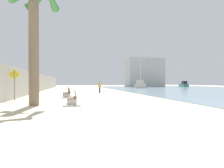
# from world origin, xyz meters

# --- Properties ---
(ground_plane) EXTENTS (120.00, 120.00, 0.00)m
(ground_plane) POSITION_xyz_m (0.00, 18.00, 0.00)
(ground_plane) COLOR beige
(seawall) EXTENTS (0.80, 64.00, 2.84)m
(seawall) POSITION_xyz_m (-7.50, 18.00, 1.42)
(seawall) COLOR #ADAAA3
(seawall) RESTS_ON ground
(water_bay) EXTENTS (36.00, 68.00, 0.04)m
(water_bay) POSITION_xyz_m (24.00, 18.00, 0.02)
(water_bay) COLOR #7A99A8
(water_bay) RESTS_ON ground
(palm_tree) EXTENTS (3.32, 3.40, 8.12)m
(palm_tree) POSITION_xyz_m (-4.56, 2.35, 5.48)
(palm_tree) COLOR #7A6651
(palm_tree) RESTS_ON ground
(bench_near) EXTENTS (1.11, 2.11, 0.98)m
(bench_near) POSITION_xyz_m (-2.17, 2.40, 0.23)
(bench_near) COLOR #ADAAA3
(bench_near) RESTS_ON ground
(bench_far) EXTENTS (1.33, 2.21, 0.98)m
(bench_far) POSITION_xyz_m (-2.69, 8.35, 0.23)
(bench_far) COLOR #ADAAA3
(bench_far) RESTS_ON ground
(person_walking) EXTENTS (0.48, 0.31, 1.57)m
(person_walking) POSITION_xyz_m (1.69, 15.55, 0.90)
(person_walking) COLOR #333338
(person_walking) RESTS_ON ground
(boat_far_right) EXTENTS (5.03, 6.84, 7.38)m
(boat_far_right) POSITION_xyz_m (14.90, 33.30, 0.79)
(boat_far_right) COLOR beige
(boat_far_right) RESTS_ON water_bay
(boat_nearest) EXTENTS (3.07, 5.74, 6.83)m
(boat_nearest) POSITION_xyz_m (33.29, 42.04, 0.74)
(boat_nearest) COLOR #337060
(boat_nearest) RESTS_ON water_bay
(pedestrian_sign) EXTENTS (0.85, 0.08, 2.55)m
(pedestrian_sign) POSITION_xyz_m (-6.72, 5.97, 1.58)
(pedestrian_sign) COLOR slate
(pedestrian_sign) RESTS_ON ground
(harbor_building) EXTENTS (12.00, 6.00, 9.28)m
(harbor_building) POSITION_xyz_m (21.33, 46.00, 4.64)
(harbor_building) COLOR #ADAAA3
(harbor_building) RESTS_ON ground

